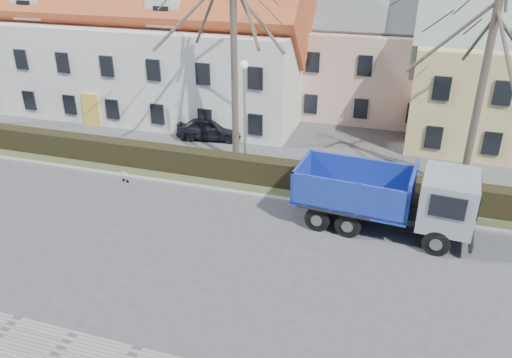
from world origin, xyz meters
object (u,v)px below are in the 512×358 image
(dump_truck, at_px, (377,196))
(parked_car_a, at_px, (210,128))
(streetlight, at_px, (245,119))
(cart_frame, at_px, (122,175))

(dump_truck, height_order, parked_car_a, dump_truck)
(dump_truck, distance_m, parked_car_a, 13.24)
(dump_truck, distance_m, streetlight, 8.07)
(cart_frame, xyz_separation_m, parked_car_a, (2.03, 6.98, 0.37))
(dump_truck, height_order, cart_frame, dump_truck)
(cart_frame, bearing_deg, dump_truck, -3.03)
(streetlight, xyz_separation_m, parked_car_a, (-3.68, 4.10, -2.34))
(dump_truck, xyz_separation_m, streetlight, (-7.09, 3.56, 1.50))
(streetlight, relative_size, parked_car_a, 1.48)
(dump_truck, relative_size, parked_car_a, 1.87)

